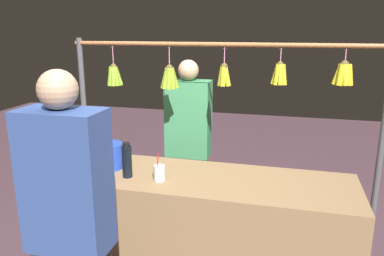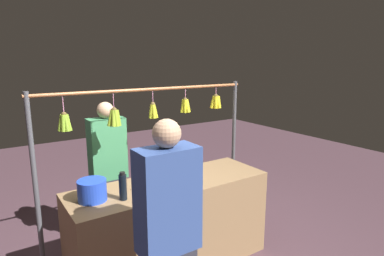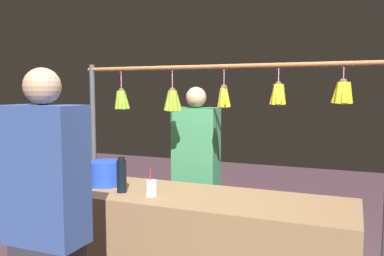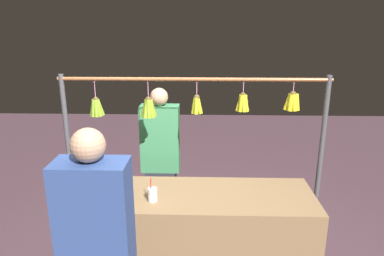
# 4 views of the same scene
# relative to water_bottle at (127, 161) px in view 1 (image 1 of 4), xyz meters

# --- Properties ---
(market_counter) EXTENTS (1.96, 0.65, 0.89)m
(market_counter) POSITION_rel_water_bottle_xyz_m (-0.53, -0.12, -0.56)
(market_counter) COLOR olive
(market_counter) RESTS_ON ground
(display_rack) EXTENTS (2.32, 0.14, 1.79)m
(display_rack) POSITION_rel_water_bottle_xyz_m (-0.54, -0.51, 0.30)
(display_rack) COLOR #4C4C51
(display_rack) RESTS_ON ground
(water_bottle) EXTENTS (0.07, 0.07, 0.24)m
(water_bottle) POSITION_rel_water_bottle_xyz_m (0.00, 0.00, 0.00)
(water_bottle) COLOR black
(water_bottle) RESTS_ON market_counter
(blue_bucket) EXTENTS (0.24, 0.24, 0.18)m
(blue_bucket) POSITION_rel_water_bottle_xyz_m (0.22, -0.13, -0.03)
(blue_bucket) COLOR blue
(blue_bucket) RESTS_ON market_counter
(drink_cup) EXTENTS (0.08, 0.08, 0.19)m
(drink_cup) POSITION_rel_water_bottle_xyz_m (-0.23, 0.00, -0.06)
(drink_cup) COLOR silver
(drink_cup) RESTS_ON market_counter
(vendor_person) EXTENTS (0.38, 0.21, 1.61)m
(vendor_person) POSITION_rel_water_bottle_xyz_m (-0.19, -0.89, -0.21)
(vendor_person) COLOR #2D2D38
(vendor_person) RESTS_ON ground
(customer_person) EXTENTS (0.40, 0.22, 1.69)m
(customer_person) POSITION_rel_water_bottle_xyz_m (-0.02, 0.73, -0.17)
(customer_person) COLOR #2D2D38
(customer_person) RESTS_ON ground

